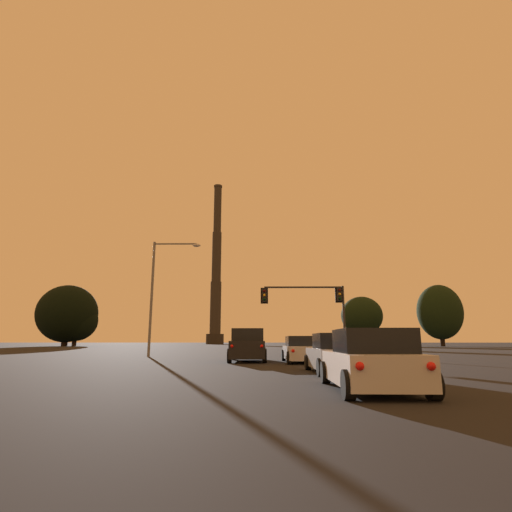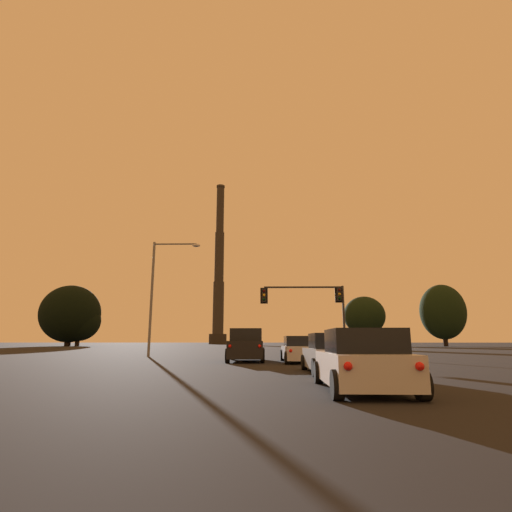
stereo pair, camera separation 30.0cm
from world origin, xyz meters
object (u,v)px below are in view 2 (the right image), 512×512
traffic_light_overhead_right (314,301)px  smokestack (219,279)px  sedan_right_lane_front (300,350)px  suv_center_lane_front (247,346)px  street_lamp (160,284)px  hatchback_right_lane_third (362,362)px  hatchback_right_lane_second (332,355)px

traffic_light_overhead_right → smokestack: (-20.43, 115.84, 19.60)m
sedan_right_lane_front → traffic_light_overhead_right: 9.28m
suv_center_lane_front → street_lamp: bearing=135.6°
suv_center_lane_front → street_lamp: (-7.09, 6.92, 4.59)m
hatchback_right_lane_third → traffic_light_overhead_right: 21.57m
hatchback_right_lane_third → suv_center_lane_front: 14.41m
suv_center_lane_front → street_lamp: size_ratio=0.55×
traffic_light_overhead_right → street_lamp: size_ratio=0.75×
sedan_right_lane_front → hatchback_right_lane_second: bearing=-87.1°
traffic_light_overhead_right → hatchback_right_lane_third: bearing=-94.4°
hatchback_right_lane_third → smokestack: (-18.79, 137.06, 23.09)m
street_lamp → hatchback_right_lane_third: bearing=-63.5°
traffic_light_overhead_right → sedan_right_lane_front: bearing=-103.0°
traffic_light_overhead_right → suv_center_lane_front: bearing=-124.5°
hatchback_right_lane_third → sedan_right_lane_front: bearing=92.5°
suv_center_lane_front → sedan_right_lane_front: suv_center_lane_front is taller
smokestack → traffic_light_overhead_right: bearing=-80.0°
hatchback_right_lane_third → hatchback_right_lane_second: size_ratio=1.00×
hatchback_right_lane_third → suv_center_lane_front: bearing=104.5°
hatchback_right_lane_second → sedan_right_lane_front: 7.49m
hatchback_right_lane_third → street_lamp: street_lamp is taller
sedan_right_lane_front → smokestack: smokestack is taller
sedan_right_lane_front → smokestack: 127.69m
hatchback_right_lane_third → traffic_light_overhead_right: (1.63, 21.23, 3.50)m
smokestack → street_lamp: bearing=-85.9°
sedan_right_lane_front → street_lamp: street_lamp is taller
sedan_right_lane_front → traffic_light_overhead_right: (1.94, 8.38, 3.49)m
hatchback_right_lane_third → sedan_right_lane_front: hatchback_right_lane_third is taller
hatchback_right_lane_second → suv_center_lane_front: suv_center_lane_front is taller
street_lamp → smokestack: smokestack is taller
hatchback_right_lane_third → suv_center_lane_front: size_ratio=0.84×
sedan_right_lane_front → street_lamp: size_ratio=0.53×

